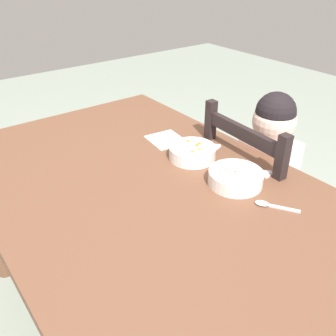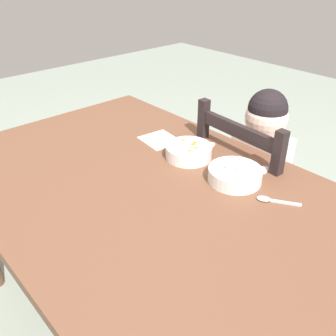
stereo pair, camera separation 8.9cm
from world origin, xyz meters
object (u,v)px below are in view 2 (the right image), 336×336
dining_chair (251,201)px  dining_table (145,204)px  child_figure (256,165)px  spoon (270,200)px  bowl_of_peas (235,174)px  bowl_of_carrots (189,151)px

dining_chair → dining_table: bearing=-98.3°
dining_table → dining_chair: size_ratio=1.67×
dining_chair → child_figure: (0.00, -0.01, 0.19)m
dining_chair → spoon: bearing=-49.1°
child_figure → spoon: size_ratio=7.49×
dining_chair → spoon: 0.50m
bowl_of_peas → bowl_of_carrots: (-0.22, 0.00, 0.00)m
dining_table → spoon: spoon is taller
bowl_of_peas → spoon: (0.15, -0.01, -0.02)m
bowl_of_carrots → child_figure: bearing=69.1°
dining_chair → bowl_of_carrots: dining_chair is taller
spoon → bowl_of_peas: bearing=176.8°
dining_table → child_figure: child_figure is taller
dining_chair → child_figure: child_figure is taller
spoon → child_figure: bearing=131.2°
dining_table → bowl_of_carrots: 0.27m
child_figure → spoon: child_figure is taller
child_figure → spoon: bearing=-48.8°
dining_chair → bowl_of_carrots: bearing=-110.0°
dining_chair → bowl_of_peas: dining_chair is taller
dining_table → bowl_of_peas: bowl_of_peas is taller
dining_table → spoon: (0.35, 0.23, 0.09)m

